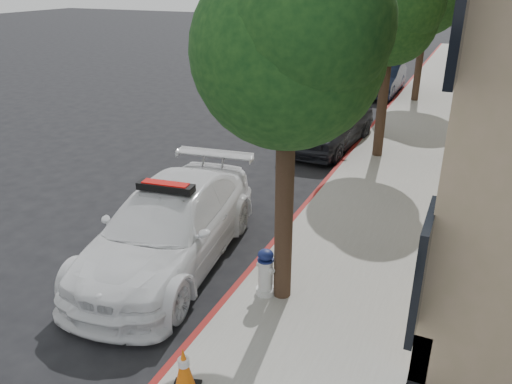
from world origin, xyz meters
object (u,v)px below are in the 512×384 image
object	(u,v)px
parked_car_mid	(330,124)
fire_hydrant	(265,272)
parked_car_far	(383,79)
police_car	(169,227)
traffic_cone	(184,370)

from	to	relation	value
parked_car_mid	fire_hydrant	bearing A→B (deg)	-75.99
fire_hydrant	parked_car_far	bearing A→B (deg)	117.49
parked_car_far	fire_hydrant	world-z (taller)	parked_car_far
police_car	parked_car_far	xyz separation A→B (m)	(0.79, 16.91, -0.05)
police_car	fire_hydrant	world-z (taller)	police_car
traffic_cone	police_car	bearing A→B (deg)	126.16
parked_car_mid	fire_hydrant	distance (m)	8.80
police_car	parked_car_far	size ratio (longest dim) A/B	1.27
police_car	traffic_cone	xyz separation A→B (m)	(2.12, -2.90, -0.28)
parked_car_far	parked_car_mid	bearing A→B (deg)	-90.09
parked_car_mid	parked_car_far	world-z (taller)	parked_car_mid
police_car	traffic_cone	world-z (taller)	police_car
parked_car_far	police_car	bearing A→B (deg)	-92.78
parked_car_far	fire_hydrant	xyz separation A→B (m)	(1.43, -17.34, -0.15)
fire_hydrant	traffic_cone	size ratio (longest dim) A/B	1.22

